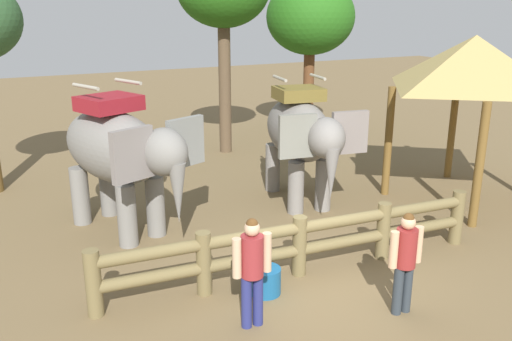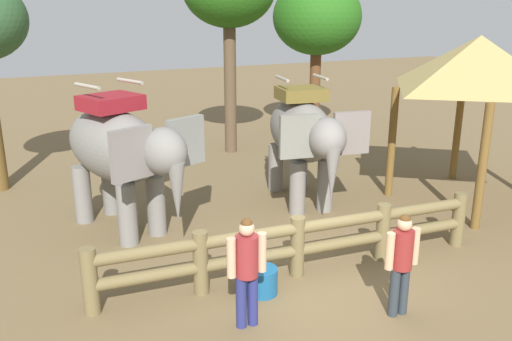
{
  "view_description": "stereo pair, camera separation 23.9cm",
  "coord_description": "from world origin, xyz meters",
  "px_view_note": "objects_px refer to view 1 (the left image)",
  "views": [
    {
      "loc": [
        -4.37,
        -6.81,
        4.43
      ],
      "look_at": [
        0.0,
        1.93,
        1.4
      ],
      "focal_mm": 38.05,
      "sensor_mm": 36.0,
      "label": 1
    },
    {
      "loc": [
        -4.15,
        -6.91,
        4.43
      ],
      "look_at": [
        0.0,
        1.93,
        1.4
      ],
      "focal_mm": 38.05,
      "sensor_mm": 36.0,
      "label": 2
    }
  ],
  "objects_px": {
    "tree_far_left": "(310,18)",
    "feed_bucket": "(265,281)",
    "elephant_center": "(301,134)",
    "thatched_shelter": "(474,64)",
    "tourist_man_in_blue": "(405,256)",
    "elephant_near_left": "(120,151)",
    "tourist_woman_in_black": "(252,265)",
    "log_fence": "(300,242)"
  },
  "relations": [
    {
      "from": "tree_far_left",
      "to": "feed_bucket",
      "type": "distance_m",
      "value": 11.49
    },
    {
      "from": "elephant_center",
      "to": "thatched_shelter",
      "type": "relative_size",
      "value": 0.91
    },
    {
      "from": "tree_far_left",
      "to": "tourist_man_in_blue",
      "type": "bearing_deg",
      "value": -114.61
    },
    {
      "from": "thatched_shelter",
      "to": "tree_far_left",
      "type": "height_order",
      "value": "tree_far_left"
    },
    {
      "from": "elephant_near_left",
      "to": "elephant_center",
      "type": "distance_m",
      "value": 4.02
    },
    {
      "from": "tourist_woman_in_black",
      "to": "elephant_center",
      "type": "bearing_deg",
      "value": 51.47
    },
    {
      "from": "tourist_man_in_blue",
      "to": "log_fence",
      "type": "bearing_deg",
      "value": 113.96
    },
    {
      "from": "elephant_center",
      "to": "thatched_shelter",
      "type": "xyz_separation_m",
      "value": [
        3.51,
        -1.43,
        1.51
      ]
    },
    {
      "from": "elephant_near_left",
      "to": "tourist_man_in_blue",
      "type": "relative_size",
      "value": 2.24
    },
    {
      "from": "log_fence",
      "to": "feed_bucket",
      "type": "distance_m",
      "value": 0.94
    },
    {
      "from": "log_fence",
      "to": "feed_bucket",
      "type": "xyz_separation_m",
      "value": [
        -0.8,
        -0.3,
        -0.39
      ]
    },
    {
      "from": "elephant_center",
      "to": "log_fence",
      "type": "bearing_deg",
      "value": -121.14
    },
    {
      "from": "elephant_center",
      "to": "tourist_woman_in_black",
      "type": "bearing_deg",
      "value": -128.53
    },
    {
      "from": "tourist_man_in_blue",
      "to": "tree_far_left",
      "type": "bearing_deg",
      "value": 65.39
    },
    {
      "from": "log_fence",
      "to": "tourist_woman_in_black",
      "type": "relative_size",
      "value": 4.19
    },
    {
      "from": "log_fence",
      "to": "feed_bucket",
      "type": "bearing_deg",
      "value": -159.3
    },
    {
      "from": "elephant_center",
      "to": "feed_bucket",
      "type": "bearing_deg",
      "value": -128.38
    },
    {
      "from": "tourist_woman_in_black",
      "to": "tree_far_left",
      "type": "xyz_separation_m",
      "value": [
        6.85,
        9.6,
        2.99
      ]
    },
    {
      "from": "elephant_near_left",
      "to": "tourist_woman_in_black",
      "type": "xyz_separation_m",
      "value": [
        0.82,
        -4.14,
        -0.73
      ]
    },
    {
      "from": "feed_bucket",
      "to": "tree_far_left",
      "type": "bearing_deg",
      "value": 54.8
    },
    {
      "from": "elephant_near_left",
      "to": "elephant_center",
      "type": "height_order",
      "value": "elephant_near_left"
    },
    {
      "from": "log_fence",
      "to": "tourist_man_in_blue",
      "type": "bearing_deg",
      "value": -66.04
    },
    {
      "from": "tourist_man_in_blue",
      "to": "feed_bucket",
      "type": "relative_size",
      "value": 3.19
    },
    {
      "from": "tree_far_left",
      "to": "elephant_near_left",
      "type": "bearing_deg",
      "value": -144.57
    },
    {
      "from": "elephant_near_left",
      "to": "tree_far_left",
      "type": "bearing_deg",
      "value": 35.43
    },
    {
      "from": "elephant_center",
      "to": "tourist_man_in_blue",
      "type": "xyz_separation_m",
      "value": [
        -1.05,
        -4.68,
        -0.7
      ]
    },
    {
      "from": "tourist_man_in_blue",
      "to": "tree_far_left",
      "type": "distance_m",
      "value": 11.7
    },
    {
      "from": "log_fence",
      "to": "thatched_shelter",
      "type": "xyz_separation_m",
      "value": [
        5.31,
        1.55,
        2.53
      ]
    },
    {
      "from": "elephant_center",
      "to": "thatched_shelter",
      "type": "bearing_deg",
      "value": -22.18
    },
    {
      "from": "tourist_man_in_blue",
      "to": "tree_far_left",
      "type": "relative_size",
      "value": 0.3
    },
    {
      "from": "tourist_woman_in_black",
      "to": "feed_bucket",
      "type": "bearing_deg",
      "value": 50.81
    },
    {
      "from": "tourist_woman_in_black",
      "to": "feed_bucket",
      "type": "xyz_separation_m",
      "value": [
        0.58,
        0.72,
        -0.74
      ]
    },
    {
      "from": "tourist_man_in_blue",
      "to": "thatched_shelter",
      "type": "relative_size",
      "value": 0.42
    },
    {
      "from": "log_fence",
      "to": "tree_far_left",
      "type": "relative_size",
      "value": 1.32
    },
    {
      "from": "elephant_near_left",
      "to": "feed_bucket",
      "type": "bearing_deg",
      "value": -67.64
    },
    {
      "from": "log_fence",
      "to": "tree_far_left",
      "type": "height_order",
      "value": "tree_far_left"
    },
    {
      "from": "feed_bucket",
      "to": "elephant_near_left",
      "type": "bearing_deg",
      "value": 112.36
    },
    {
      "from": "tree_far_left",
      "to": "log_fence",
      "type": "bearing_deg",
      "value": -122.49
    },
    {
      "from": "elephant_near_left",
      "to": "feed_bucket",
      "type": "height_order",
      "value": "elephant_near_left"
    },
    {
      "from": "log_fence",
      "to": "elephant_center",
      "type": "xyz_separation_m",
      "value": [
        1.8,
        2.99,
        1.02
      ]
    },
    {
      "from": "thatched_shelter",
      "to": "feed_bucket",
      "type": "distance_m",
      "value": 7.02
    },
    {
      "from": "elephant_near_left",
      "to": "feed_bucket",
      "type": "relative_size",
      "value": 7.17
    }
  ]
}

